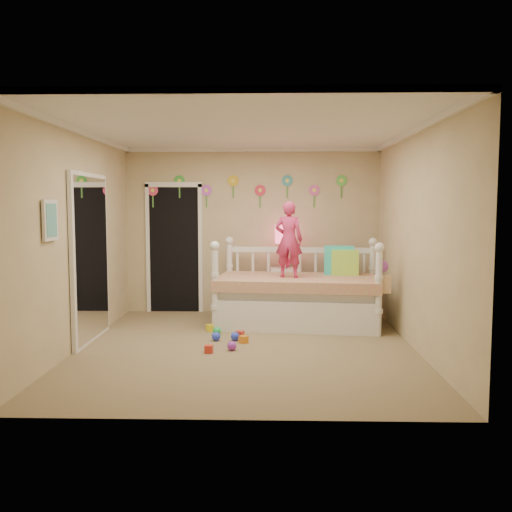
{
  "coord_description": "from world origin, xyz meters",
  "views": [
    {
      "loc": [
        0.29,
        -6.49,
        1.7
      ],
      "look_at": [
        0.1,
        0.6,
        1.05
      ],
      "focal_mm": 38.7,
      "sensor_mm": 36.0,
      "label": 1
    }
  ],
  "objects_px": {
    "child": "(289,240)",
    "nightstand": "(285,291)",
    "daybed": "(298,282)",
    "table_lamp": "(285,239)"
  },
  "relations": [
    {
      "from": "daybed",
      "to": "table_lamp",
      "type": "distance_m",
      "value": 0.92
    },
    {
      "from": "daybed",
      "to": "table_lamp",
      "type": "relative_size",
      "value": 3.43
    },
    {
      "from": "nightstand",
      "to": "table_lamp",
      "type": "xyz_separation_m",
      "value": [
        0.0,
        0.0,
        0.81
      ]
    },
    {
      "from": "daybed",
      "to": "nightstand",
      "type": "relative_size",
      "value": 3.12
    },
    {
      "from": "child",
      "to": "nightstand",
      "type": "xyz_separation_m",
      "value": [
        -0.03,
        0.81,
        -0.86
      ]
    },
    {
      "from": "child",
      "to": "nightstand",
      "type": "distance_m",
      "value": 1.18
    },
    {
      "from": "child",
      "to": "table_lamp",
      "type": "xyz_separation_m",
      "value": [
        -0.03,
        0.81,
        -0.05
      ]
    },
    {
      "from": "daybed",
      "to": "child",
      "type": "xyz_separation_m",
      "value": [
        -0.13,
        -0.09,
        0.6
      ]
    },
    {
      "from": "daybed",
      "to": "child",
      "type": "relative_size",
      "value": 2.15
    },
    {
      "from": "daybed",
      "to": "table_lamp",
      "type": "bearing_deg",
      "value": 109.03
    }
  ]
}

